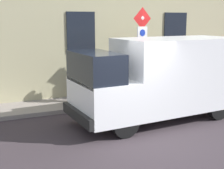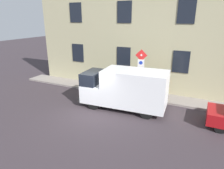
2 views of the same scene
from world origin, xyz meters
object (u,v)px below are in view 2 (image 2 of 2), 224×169
at_px(delivery_van, 125,88).
at_px(bicycle_blue, 136,87).
at_px(sign_post_stacked, 141,68).
at_px(pedestrian, 115,79).
at_px(bicycle_black, 124,85).
at_px(bicycle_purple, 150,89).

bearing_deg(delivery_van, bicycle_blue, -89.92).
bearing_deg(delivery_van, sign_post_stacked, -104.21).
relative_size(bicycle_blue, pedestrian, 1.00).
relative_size(sign_post_stacked, bicycle_black, 1.88).
height_order(bicycle_blue, pedestrian, pedestrian).
distance_m(delivery_van, bicycle_black, 3.14).
bearing_deg(bicycle_black, bicycle_purple, 172.52).
height_order(delivery_van, pedestrian, delivery_van).
height_order(delivery_van, bicycle_blue, delivery_van).
distance_m(delivery_van, pedestrian, 2.96).
bearing_deg(bicycle_blue, delivery_van, 100.63).
bearing_deg(bicycle_blue, pedestrian, 21.00).
distance_m(bicycle_purple, bicycle_blue, 1.04).
distance_m(bicycle_purple, pedestrian, 2.68).
relative_size(sign_post_stacked, bicycle_blue, 1.87).
xyz_separation_m(sign_post_stacked, bicycle_purple, (0.87, -0.50, -1.72)).
bearing_deg(delivery_van, bicycle_purple, -110.89).
bearing_deg(pedestrian, sign_post_stacked, 70.37).
bearing_deg(bicycle_purple, sign_post_stacked, 54.69).
distance_m(bicycle_black, pedestrian, 0.85).
xyz_separation_m(sign_post_stacked, delivery_van, (-1.90, 0.34, -0.90)).
distance_m(sign_post_stacked, bicycle_purple, 1.99).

